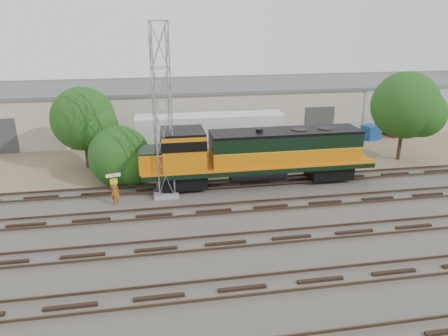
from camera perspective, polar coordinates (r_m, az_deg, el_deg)
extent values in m
plane|color=#47423A|center=(29.20, 6.93, -6.33)|extent=(140.00, 140.00, 0.00)
cube|color=#726047|center=(42.77, 1.16, 2.28)|extent=(80.00, 16.00, 0.02)
cube|color=#4C3828|center=(20.24, 16.68, -19.34)|extent=(80.00, 0.08, 0.14)
cube|color=black|center=(23.04, 12.46, -14.09)|extent=(80.00, 2.40, 0.14)
cube|color=#4C3828|center=(22.40, 13.22, -14.80)|extent=(80.00, 0.08, 0.14)
cube|color=#4C3828|center=(23.55, 11.79, -12.84)|extent=(80.00, 0.08, 0.14)
cube|color=black|center=(26.63, 8.81, -8.93)|extent=(80.00, 2.40, 0.14)
cube|color=#4C3828|center=(25.95, 9.36, -9.42)|extent=(80.00, 0.08, 0.14)
cube|color=#4C3828|center=(27.20, 8.32, -7.94)|extent=(80.00, 0.08, 0.14)
cube|color=black|center=(30.47, 6.12, -5.01)|extent=(80.00, 2.40, 0.14)
cube|color=#4C3828|center=(29.76, 6.53, -5.35)|extent=(80.00, 0.08, 0.14)
cube|color=#4C3828|center=(31.07, 5.75, -4.21)|extent=(80.00, 0.08, 0.14)
cube|color=black|center=(34.46, 4.07, -1.97)|extent=(80.00, 2.40, 0.14)
cube|color=#4C3828|center=(33.74, 4.39, -2.21)|extent=(80.00, 0.08, 0.14)
cube|color=#4C3828|center=(35.09, 3.78, -1.32)|extent=(80.00, 0.08, 0.14)
cube|color=beige|center=(49.78, -0.63, 7.70)|extent=(58.00, 10.00, 5.00)
cube|color=#59595B|center=(49.31, -0.64, 10.72)|extent=(58.40, 10.40, 0.30)
cube|color=#999993|center=(53.44, 24.49, 6.78)|extent=(14.00, 0.10, 5.00)
cube|color=#333335|center=(44.78, -17.52, 4.41)|extent=(3.20, 0.12, 3.40)
cube|color=#333335|center=(44.43, -7.22, 5.05)|extent=(3.20, 0.12, 3.40)
cube|color=#333335|center=(45.50, 2.93, 5.52)|extent=(3.20, 0.12, 3.40)
cube|color=#333335|center=(47.90, 12.34, 5.81)|extent=(3.20, 0.12, 3.40)
cube|color=#333335|center=(51.45, 20.67, 5.93)|extent=(3.20, 0.12, 3.40)
cube|color=black|center=(33.33, -5.26, -1.41)|extent=(3.38, 2.54, 1.06)
cube|color=black|center=(36.10, 13.43, -0.22)|extent=(3.38, 2.54, 1.06)
cube|color=black|center=(34.01, 4.49, 0.33)|extent=(17.96, 3.17, 0.37)
cylinder|color=black|center=(34.24, 4.46, -0.72)|extent=(4.44, 1.16, 1.16)
cube|color=#C76A09|center=(34.33, 7.94, 1.82)|extent=(11.62, 2.75, 1.27)
cube|color=black|center=(34.00, 8.03, 3.69)|extent=(11.62, 2.75, 1.06)
cube|color=black|center=(33.84, 8.08, 4.72)|extent=(11.62, 2.75, 0.21)
cube|color=#C76A09|center=(32.60, -5.39, 2.33)|extent=(3.17, 3.17, 2.75)
cube|color=black|center=(32.20, -5.47, 4.81)|extent=(3.17, 3.17, 0.17)
cube|color=#C76A09|center=(32.70, -9.59, 1.02)|extent=(1.69, 2.54, 1.48)
cube|color=gray|center=(32.57, -7.57, -3.35)|extent=(1.81, 1.81, 0.20)
cylinder|color=gray|center=(31.27, -9.13, 7.39)|extent=(0.09, 0.09, 12.05)
cylinder|color=gray|center=(31.31, -7.10, 7.50)|extent=(0.09, 0.09, 12.05)
cylinder|color=gray|center=(30.19, -9.08, 6.96)|extent=(0.09, 0.09, 12.05)
cylinder|color=gray|center=(30.23, -6.97, 7.08)|extent=(0.09, 0.09, 12.05)
cylinder|color=gray|center=(31.03, -14.12, -2.75)|extent=(0.08, 0.08, 2.43)
cube|color=white|center=(30.66, -14.28, -0.94)|extent=(0.97, 0.28, 0.24)
cube|color=yellow|center=(30.81, -14.21, -1.71)|extent=(0.49, 0.16, 0.39)
imported|color=#D45C0B|center=(31.44, -14.07, -2.98)|extent=(0.82, 0.72, 1.89)
cube|color=silver|center=(39.86, -1.83, 5.04)|extent=(13.37, 2.82, 2.77)
cube|color=black|center=(41.46, 5.39, 2.37)|extent=(2.49, 2.59, 1.03)
cube|color=black|center=(39.12, -9.07, 1.39)|extent=(0.15, 0.15, 1.33)
cube|color=black|center=(41.08, -9.11, 2.27)|extent=(0.15, 0.15, 1.33)
cube|color=navy|center=(49.15, 18.63, 4.43)|extent=(1.93, 1.86, 1.50)
cube|color=#9C1711|center=(51.16, 21.57, 4.59)|extent=(1.60, 1.51, 1.40)
cylinder|color=#382619|center=(39.53, -17.46, 1.76)|extent=(0.33, 0.33, 2.45)
sphere|color=#1D4112|center=(38.75, -17.92, 6.13)|extent=(5.35, 5.35, 5.35)
sphere|color=#1D4112|center=(37.96, -16.38, 5.19)|extent=(3.75, 3.75, 3.75)
cylinder|color=#382619|center=(35.77, -13.26, -1.39)|extent=(0.33, 0.33, 0.44)
sphere|color=#1D4112|center=(35.16, -13.50, 1.52)|extent=(4.83, 4.83, 4.83)
sphere|color=#1D4112|center=(34.57, -11.89, 0.49)|extent=(3.38, 3.38, 3.38)
cylinder|color=#382619|center=(42.85, 21.98, 2.93)|extent=(0.34, 0.34, 2.96)
sphere|color=#1D4112|center=(42.07, 22.59, 7.56)|extent=(5.92, 5.92, 5.92)
sphere|color=#1D4112|center=(42.11, 24.49, 6.49)|extent=(4.14, 4.14, 4.14)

